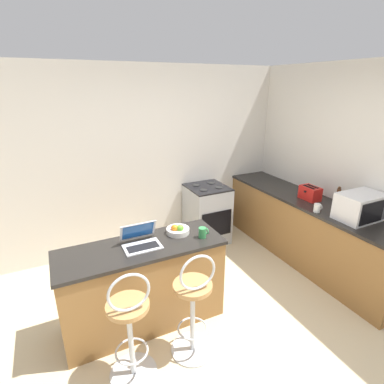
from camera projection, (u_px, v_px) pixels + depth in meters
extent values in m
plane|color=beige|center=(233.00, 344.00, 2.84)|extent=(20.00, 20.00, 0.00)
cube|color=silver|center=(151.00, 160.00, 4.31)|extent=(12.00, 0.06, 2.60)
cube|color=olive|center=(144.00, 286.00, 2.99)|extent=(1.56, 0.54, 0.85)
cube|color=black|center=(141.00, 248.00, 2.84)|extent=(1.59, 0.57, 0.03)
cube|color=olive|center=(304.00, 230.00, 4.14)|extent=(0.60, 2.73, 0.85)
cube|color=black|center=(309.00, 200.00, 3.98)|extent=(0.63, 2.76, 0.03)
cylinder|color=silver|center=(134.00, 372.00, 2.56)|extent=(0.40, 0.40, 0.02)
cylinder|color=silver|center=(131.00, 341.00, 2.44)|extent=(0.04, 0.04, 0.69)
torus|color=silver|center=(132.00, 351.00, 2.48)|extent=(0.28, 0.28, 0.02)
cylinder|color=#B7844C|center=(128.00, 306.00, 2.32)|extent=(0.34, 0.34, 0.04)
torus|color=silver|center=(129.00, 293.00, 2.17)|extent=(0.32, 0.02, 0.32)
cylinder|color=silver|center=(193.00, 349.00, 2.79)|extent=(0.40, 0.40, 0.02)
cylinder|color=silver|center=(193.00, 319.00, 2.67)|extent=(0.04, 0.04, 0.69)
torus|color=silver|center=(193.00, 328.00, 2.71)|extent=(0.28, 0.28, 0.02)
cylinder|color=#B7844C|center=(193.00, 286.00, 2.55)|extent=(0.34, 0.34, 0.04)
torus|color=silver|center=(198.00, 273.00, 2.40)|extent=(0.32, 0.02, 0.32)
cube|color=silver|center=(142.00, 247.00, 2.81)|extent=(0.35, 0.22, 0.01)
cube|color=black|center=(143.00, 247.00, 2.79)|extent=(0.29, 0.12, 0.00)
cube|color=silver|center=(138.00, 231.00, 2.88)|extent=(0.35, 0.10, 0.19)
cube|color=#19478C|center=(138.00, 231.00, 2.87)|extent=(0.30, 0.08, 0.16)
cube|color=silver|center=(360.00, 207.00, 3.35)|extent=(0.51, 0.34, 0.30)
cube|color=black|center=(372.00, 213.00, 3.18)|extent=(0.36, 0.01, 0.24)
cube|color=red|center=(310.00, 193.00, 3.95)|extent=(0.17, 0.26, 0.18)
cube|color=black|center=(309.00, 187.00, 3.90)|extent=(0.04, 0.18, 0.00)
cube|color=black|center=(313.00, 186.00, 3.93)|extent=(0.04, 0.18, 0.00)
cube|color=black|center=(305.00, 192.00, 3.90)|extent=(0.02, 0.02, 0.02)
cube|color=#9EA3A8|center=(207.00, 214.00, 4.62)|extent=(0.57, 0.60, 0.87)
cube|color=black|center=(217.00, 224.00, 4.38)|extent=(0.49, 0.01, 0.39)
cube|color=black|center=(207.00, 187.00, 4.47)|extent=(0.57, 0.60, 0.02)
cylinder|color=black|center=(203.00, 190.00, 4.31)|extent=(0.11, 0.11, 0.01)
cylinder|color=black|center=(219.00, 187.00, 4.42)|extent=(0.11, 0.11, 0.01)
cylinder|color=black|center=(196.00, 185.00, 4.52)|extent=(0.11, 0.11, 0.01)
cylinder|color=black|center=(211.00, 183.00, 4.62)|extent=(0.11, 0.11, 0.01)
cylinder|color=#338447|center=(202.00, 233.00, 2.97)|extent=(0.08, 0.08, 0.10)
torus|color=#338447|center=(207.00, 231.00, 2.99)|extent=(0.01, 0.07, 0.07)
cylinder|color=#4C2D19|center=(338.00, 197.00, 3.76)|extent=(0.05, 0.05, 0.22)
sphere|color=#4C2D19|center=(339.00, 188.00, 3.71)|extent=(0.04, 0.04, 0.04)
cylinder|color=white|center=(317.00, 208.00, 3.57)|extent=(0.08, 0.08, 0.10)
torus|color=white|center=(320.00, 207.00, 3.59)|extent=(0.01, 0.06, 0.06)
cylinder|color=silver|center=(178.00, 231.00, 3.07)|extent=(0.24, 0.24, 0.05)
sphere|color=red|center=(174.00, 228.00, 3.03)|extent=(0.06, 0.06, 0.06)
sphere|color=orange|center=(175.00, 228.00, 3.02)|extent=(0.07, 0.07, 0.07)
sphere|color=#66B233|center=(180.00, 228.00, 3.02)|extent=(0.07, 0.07, 0.07)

